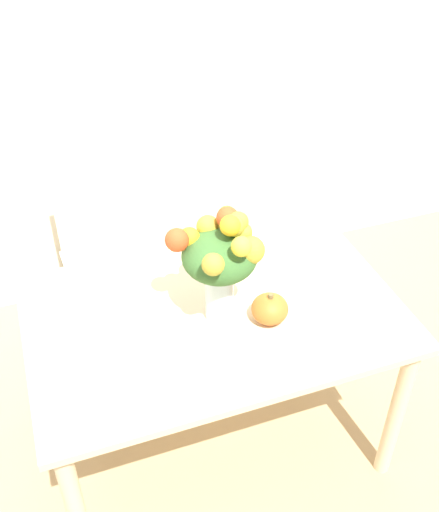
% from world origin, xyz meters
% --- Properties ---
extents(ground_plane, '(12.00, 12.00, 0.00)m').
position_xyz_m(ground_plane, '(0.00, 0.00, 0.00)').
color(ground_plane, tan).
extents(wall_back, '(8.00, 0.06, 2.70)m').
position_xyz_m(wall_back, '(0.00, 1.19, 1.35)').
color(wall_back, silver).
rests_on(wall_back, ground_plane).
extents(dining_table, '(1.31, 0.86, 0.74)m').
position_xyz_m(dining_table, '(0.00, 0.00, 0.64)').
color(dining_table, beige).
rests_on(dining_table, ground_plane).
extents(flower_vase, '(0.30, 0.29, 0.43)m').
position_xyz_m(flower_vase, '(0.01, -0.04, 1.00)').
color(flower_vase, silver).
rests_on(flower_vase, dining_table).
extents(pumpkin, '(0.13, 0.13, 0.12)m').
position_xyz_m(pumpkin, '(0.17, -0.11, 0.79)').
color(pumpkin, orange).
rests_on(pumpkin, dining_table).
extents(dining_chair_near_window, '(0.44, 0.44, 0.90)m').
position_xyz_m(dining_chair_near_window, '(-0.25, 0.80, 0.47)').
color(dining_chair_near_window, white).
rests_on(dining_chair_near_window, ground_plane).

